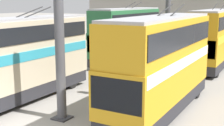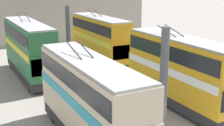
% 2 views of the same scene
% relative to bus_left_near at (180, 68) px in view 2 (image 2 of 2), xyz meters
% --- Properties ---
extents(depot_back_wall, '(0.50, 36.00, 7.80)m').
position_rel_bus_left_near_xyz_m(depot_back_wall, '(26.86, 4.06, 0.96)').
color(depot_back_wall, gray).
rests_on(depot_back_wall, ground_plane).
extents(support_column_near, '(0.86, 0.86, 6.69)m').
position_rel_bus_left_near_xyz_m(support_column_near, '(-3.42, 4.06, 0.29)').
color(support_column_near, '#4C4C51').
rests_on(support_column_near, ground_plane).
extents(support_column_far, '(0.86, 0.86, 6.69)m').
position_rel_bus_left_near_xyz_m(support_column_far, '(12.37, 4.06, 0.29)').
color(support_column_far, '#4C4C51').
rests_on(support_column_far, ground_plane).
extents(bus_left_near, '(10.29, 2.54, 5.80)m').
position_rel_bus_left_near_xyz_m(bus_left_near, '(0.00, 0.00, 0.00)').
color(bus_left_near, black).
rests_on(bus_left_near, ground_plane).
extents(bus_left_far, '(10.39, 2.54, 5.84)m').
position_rel_bus_left_near_xyz_m(bus_left_far, '(13.50, 0.00, 0.03)').
color(bus_left_far, black).
rests_on(bus_left_far, ground_plane).
extents(bus_right_near, '(10.36, 2.54, 5.62)m').
position_rel_bus_left_near_xyz_m(bus_right_near, '(-2.08, 8.11, -0.09)').
color(bus_right_near, black).
rests_on(bus_right_near, ground_plane).
extents(bus_right_far, '(10.89, 2.54, 5.92)m').
position_rel_bus_left_near_xyz_m(bus_right_far, '(12.18, 8.11, 0.07)').
color(bus_right_far, black).
rests_on(bus_right_far, ground_plane).
extents(person_aisle_midway, '(0.46, 0.31, 1.74)m').
position_rel_bus_left_near_xyz_m(person_aisle_midway, '(1.09, 4.87, -2.02)').
color(person_aisle_midway, '#2D2D33').
rests_on(person_aisle_midway, ground_plane).
extents(oil_drum, '(0.65, 0.65, 0.81)m').
position_rel_bus_left_near_xyz_m(oil_drum, '(12.30, 2.15, -2.53)').
color(oil_drum, '#235638').
rests_on(oil_drum, ground_plane).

